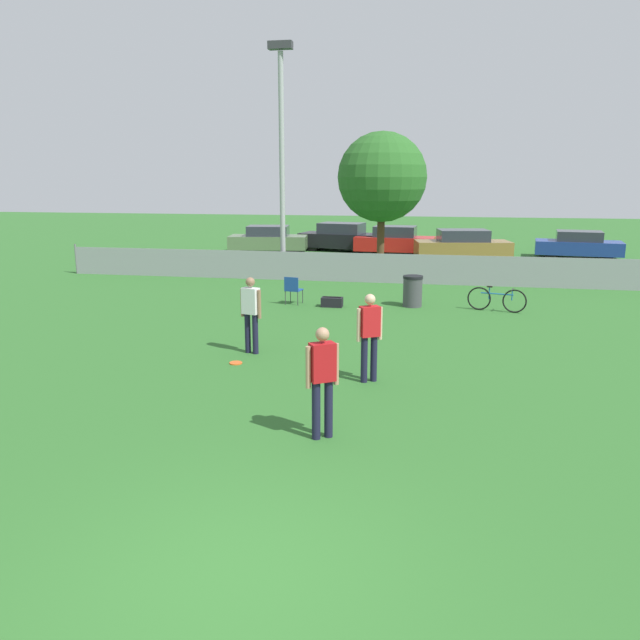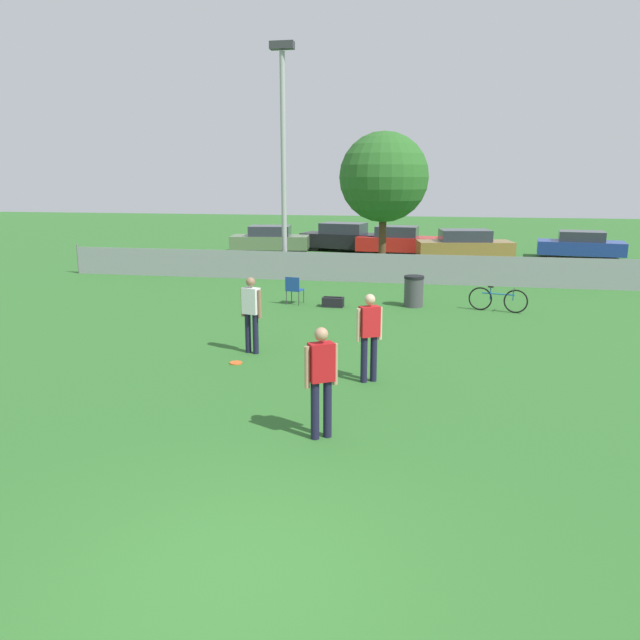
% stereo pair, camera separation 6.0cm
% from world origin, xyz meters
% --- Properties ---
extents(ground_plane, '(120.00, 120.00, 0.00)m').
position_xyz_m(ground_plane, '(0.00, 0.00, 0.00)').
color(ground_plane, '#2D6628').
extents(fence_backline, '(25.61, 0.07, 1.21)m').
position_xyz_m(fence_backline, '(0.00, 18.00, 0.55)').
color(fence_backline, gray).
rests_on(fence_backline, ground_plane).
extents(light_pole, '(0.90, 0.36, 8.74)m').
position_xyz_m(light_pole, '(-4.17, 18.64, 5.14)').
color(light_pole, '#9E9EA3').
rests_on(light_pole, ground_plane).
extents(tree_near_pole, '(3.77, 3.77, 5.77)m').
position_xyz_m(tree_near_pole, '(-0.62, 21.82, 3.87)').
color(tree_near_pole, '#4C331E').
rests_on(tree_near_pole, ground_plane).
extents(player_defender_red, '(0.46, 0.39, 1.73)m').
position_xyz_m(player_defender_red, '(0.21, 3.50, 0.99)').
color(player_defender_red, '#191933').
rests_on(player_defender_red, ground_plane).
extents(player_thrower_red, '(0.47, 0.38, 1.73)m').
position_xyz_m(player_thrower_red, '(0.60, 6.31, 0.99)').
color(player_thrower_red, '#191933').
rests_on(player_thrower_red, ground_plane).
extents(player_receiver_white, '(0.51, 0.32, 1.73)m').
position_xyz_m(player_receiver_white, '(-2.21, 7.82, 0.99)').
color(player_receiver_white, '#191933').
rests_on(player_receiver_white, ground_plane).
extents(frisbee_disc, '(0.28, 0.28, 0.03)m').
position_xyz_m(frisbee_disc, '(-2.31, 6.97, 0.01)').
color(frisbee_disc, '#E5591E').
rests_on(frisbee_disc, ground_plane).
extents(folding_chair_sideline, '(0.53, 0.53, 0.87)m').
position_xyz_m(folding_chair_sideline, '(-2.56, 13.41, 0.51)').
color(folding_chair_sideline, '#333338').
rests_on(folding_chair_sideline, ground_plane).
extents(bicycle_sideline, '(1.68, 0.53, 0.74)m').
position_xyz_m(bicycle_sideline, '(3.59, 13.50, 0.36)').
color(bicycle_sideline, black).
rests_on(bicycle_sideline, ground_plane).
extents(trash_bin, '(0.61, 0.61, 0.95)m').
position_xyz_m(trash_bin, '(1.11, 13.77, 0.48)').
color(trash_bin, '#3F3F44').
rests_on(trash_bin, ground_plane).
extents(gear_bag_sideline, '(0.64, 0.35, 0.31)m').
position_xyz_m(gear_bag_sideline, '(-1.30, 13.27, 0.15)').
color(gear_bag_sideline, black).
rests_on(gear_bag_sideline, ground_plane).
extents(parked_car_olive, '(4.22, 2.28, 1.41)m').
position_xyz_m(parked_car_olive, '(-6.96, 26.57, 0.69)').
color(parked_car_olive, black).
rests_on(parked_car_olive, ground_plane).
extents(parked_car_dark, '(4.65, 2.55, 1.49)m').
position_xyz_m(parked_car_dark, '(-3.32, 28.20, 0.72)').
color(parked_car_dark, black).
rests_on(parked_car_dark, ground_plane).
extents(parked_car_red, '(4.14, 1.97, 1.44)m').
position_xyz_m(parked_car_red, '(-0.38, 27.18, 0.68)').
color(parked_car_red, black).
rests_on(parked_car_red, ground_plane).
extents(parked_car_tan, '(4.66, 2.52, 1.46)m').
position_xyz_m(parked_car_tan, '(2.97, 25.32, 0.71)').
color(parked_car_tan, black).
rests_on(parked_car_tan, ground_plane).
extents(parked_car_blue, '(4.19, 2.31, 1.33)m').
position_xyz_m(parked_car_blue, '(8.57, 27.12, 0.66)').
color(parked_car_blue, black).
rests_on(parked_car_blue, ground_plane).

